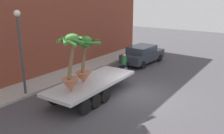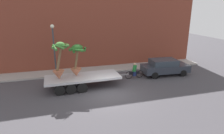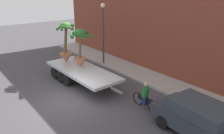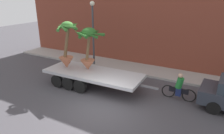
% 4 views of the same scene
% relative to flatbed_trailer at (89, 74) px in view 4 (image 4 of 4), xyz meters
% --- Properties ---
extents(ground_plane, '(60.00, 60.00, 0.00)m').
position_rel_flatbed_trailer_xyz_m(ground_plane, '(2.09, -1.95, -0.77)').
color(ground_plane, '#423F44').
extents(sidewalk, '(24.00, 2.20, 0.15)m').
position_rel_flatbed_trailer_xyz_m(sidewalk, '(2.09, 4.15, -0.69)').
color(sidewalk, '#A39E99').
rests_on(sidewalk, ground).
extents(building_facade, '(24.00, 1.20, 8.54)m').
position_rel_flatbed_trailer_xyz_m(building_facade, '(2.09, 5.85, 3.51)').
color(building_facade, brown).
rests_on(building_facade, ground).
extents(flatbed_trailer, '(7.11, 2.42, 0.98)m').
position_rel_flatbed_trailer_xyz_m(flatbed_trailer, '(0.00, 0.00, 0.00)').
color(flatbed_trailer, '#B7BABF').
rests_on(flatbed_trailer, ground).
extents(potted_palm_rear, '(1.42, 1.40, 2.95)m').
position_rel_flatbed_trailer_xyz_m(potted_palm_rear, '(-1.51, -0.14, 1.62)').
color(potted_palm_rear, '#B26647').
rests_on(potted_palm_rear, flatbed_trailer).
extents(potted_palm_middle, '(1.63, 1.61, 2.64)m').
position_rel_flatbed_trailer_xyz_m(potted_palm_middle, '(-0.13, 0.19, 1.69)').
color(potted_palm_middle, '#B26647').
rests_on(potted_palm_middle, flatbed_trailer).
extents(cyclist, '(1.84, 0.35, 1.54)m').
position_rel_flatbed_trailer_xyz_m(cyclist, '(5.22, 0.89, -0.10)').
color(cyclist, black).
rests_on(cyclist, ground).
extents(street_lamp, '(0.36, 0.36, 4.83)m').
position_rel_flatbed_trailer_xyz_m(street_lamp, '(-1.87, 3.35, 2.46)').
color(street_lamp, '#383D42').
rests_on(street_lamp, sidewalk).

